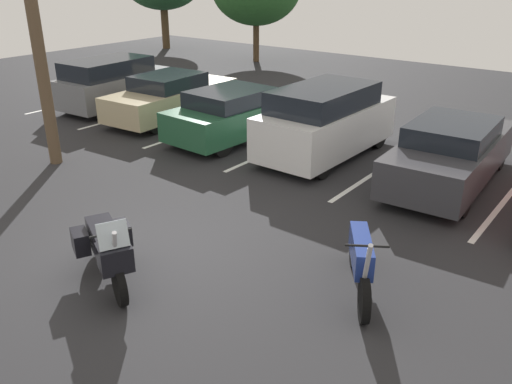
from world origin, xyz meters
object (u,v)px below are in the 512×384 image
(motorcycle_touring, at_px, (107,247))
(utility_pole, at_px, (33,12))
(car_white, at_px, (326,121))
(car_green, at_px, (237,113))
(car_charcoal, at_px, (451,153))
(motorcycle_second, at_px, (360,260))
(car_champagne, at_px, (172,97))
(car_grey, at_px, (115,83))

(motorcycle_touring, distance_m, utility_pole, 6.95)
(car_white, distance_m, utility_pole, 7.51)
(car_green, height_order, car_charcoal, car_charcoal)
(motorcycle_second, xyz_separation_m, car_champagne, (-9.59, 5.37, 0.17))
(car_charcoal, relative_size, utility_pole, 0.68)
(car_champagne, bearing_deg, motorcycle_touring, -50.19)
(car_champagne, bearing_deg, car_green, -7.05)
(motorcycle_touring, height_order, car_green, car_green)
(motorcycle_touring, height_order, car_champagne, car_champagne)
(motorcycle_second, relative_size, car_grey, 0.44)
(car_white, bearing_deg, car_charcoal, 1.61)
(car_green, bearing_deg, utility_pole, -118.05)
(car_champagne, bearing_deg, car_charcoal, -0.62)
(car_champagne, distance_m, car_white, 5.91)
(car_green, xyz_separation_m, car_white, (2.84, 0.19, 0.21))
(car_green, height_order, utility_pole, utility_pole)
(car_green, height_order, car_white, car_white)
(motorcycle_second, height_order, car_grey, car_grey)
(motorcycle_touring, xyz_separation_m, car_charcoal, (2.86, 7.46, 0.11))
(car_green, relative_size, utility_pole, 0.64)
(motorcycle_second, bearing_deg, car_green, 142.59)
(car_charcoal, height_order, utility_pole, utility_pole)
(motorcycle_touring, distance_m, car_white, 7.39)
(motorcycle_touring, xyz_separation_m, car_champagne, (-6.30, 7.56, 0.09))
(car_white, distance_m, car_charcoal, 3.27)
(motorcycle_second, bearing_deg, utility_pole, 176.59)
(motorcycle_second, distance_m, car_green, 8.22)
(motorcycle_second, xyz_separation_m, utility_pole, (-8.91, 0.53, 3.15))
(motorcycle_touring, height_order, car_charcoal, car_charcoal)
(motorcycle_second, relative_size, utility_pole, 0.26)
(utility_pole, bearing_deg, car_charcoal, 29.22)
(utility_pole, bearing_deg, motorcycle_touring, -25.82)
(motorcycle_touring, distance_m, car_green, 7.88)
(car_champagne, height_order, utility_pole, utility_pole)
(car_grey, height_order, car_charcoal, car_grey)
(car_grey, height_order, car_white, car_white)
(car_charcoal, bearing_deg, utility_pole, -150.78)
(utility_pole, bearing_deg, car_champagne, 98.03)
(car_champagne, xyz_separation_m, car_charcoal, (9.16, -0.10, 0.02))
(motorcycle_touring, xyz_separation_m, car_green, (-3.24, 7.18, 0.11))
(motorcycle_touring, bearing_deg, car_charcoal, 69.01)
(car_champagne, relative_size, car_charcoal, 1.00)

